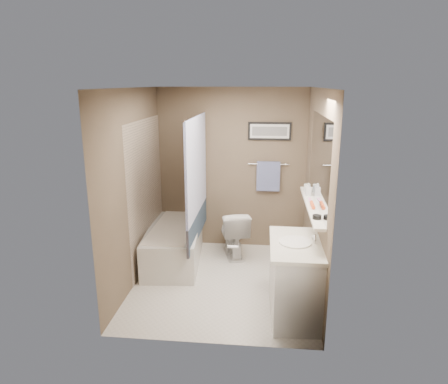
# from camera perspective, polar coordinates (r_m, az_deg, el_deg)

# --- Properties ---
(ground) EXTENTS (2.50, 2.50, 0.00)m
(ground) POSITION_cam_1_polar(r_m,az_deg,el_deg) (5.22, -0.17, -12.71)
(ground) COLOR silver
(ground) RESTS_ON ground
(ceiling) EXTENTS (2.20, 2.50, 0.04)m
(ceiling) POSITION_cam_1_polar(r_m,az_deg,el_deg) (4.61, -0.20, 14.41)
(ceiling) COLOR silver
(ceiling) RESTS_ON wall_back
(wall_back) EXTENTS (2.20, 0.04, 2.40)m
(wall_back) POSITION_cam_1_polar(r_m,az_deg,el_deg) (5.96, 1.06, 3.20)
(wall_back) COLOR brown
(wall_back) RESTS_ON ground
(wall_front) EXTENTS (2.20, 0.04, 2.40)m
(wall_front) POSITION_cam_1_polar(r_m,az_deg,el_deg) (3.61, -2.25, -5.02)
(wall_front) COLOR brown
(wall_front) RESTS_ON ground
(wall_left) EXTENTS (0.04, 2.50, 2.40)m
(wall_left) POSITION_cam_1_polar(r_m,az_deg,el_deg) (5.00, -12.59, 0.43)
(wall_left) COLOR brown
(wall_left) RESTS_ON ground
(wall_right) EXTENTS (0.04, 2.50, 2.40)m
(wall_right) POSITION_cam_1_polar(r_m,az_deg,el_deg) (4.79, 12.78, -0.25)
(wall_right) COLOR brown
(wall_right) RESTS_ON ground
(tile_surround) EXTENTS (0.02, 1.55, 2.00)m
(tile_surround) POSITION_cam_1_polar(r_m,az_deg,el_deg) (5.51, -10.98, -0.24)
(tile_surround) COLOR tan
(tile_surround) RESTS_ON wall_left
(curtain_rod) EXTENTS (0.02, 1.55, 0.02)m
(curtain_rod) POSITION_cam_1_polar(r_m,az_deg,el_deg) (5.17, -4.09, 10.82)
(curtain_rod) COLOR silver
(curtain_rod) RESTS_ON wall_left
(curtain_upper) EXTENTS (0.03, 1.45, 1.28)m
(curtain_upper) POSITION_cam_1_polar(r_m,az_deg,el_deg) (5.26, -3.95, 3.75)
(curtain_upper) COLOR white
(curtain_upper) RESTS_ON curtain_rod
(curtain_lower) EXTENTS (0.03, 1.45, 0.36)m
(curtain_lower) POSITION_cam_1_polar(r_m,az_deg,el_deg) (5.49, -3.80, -4.67)
(curtain_lower) COLOR #2A3C4F
(curtain_lower) RESTS_ON curtain_rod
(mirror) EXTENTS (0.02, 1.60, 1.00)m
(mirror) POSITION_cam_1_polar(r_m,az_deg,el_deg) (4.55, 13.43, 4.34)
(mirror) COLOR silver
(mirror) RESTS_ON wall_right
(shelf) EXTENTS (0.12, 1.60, 0.03)m
(shelf) POSITION_cam_1_polar(r_m,az_deg,el_deg) (4.67, 12.37, -1.91)
(shelf) COLOR silver
(shelf) RESTS_ON wall_right
(towel_bar) EXTENTS (0.60, 0.02, 0.02)m
(towel_bar) POSITION_cam_1_polar(r_m,az_deg,el_deg) (5.91, 6.39, 3.99)
(towel_bar) COLOR silver
(towel_bar) RESTS_ON wall_back
(towel) EXTENTS (0.34, 0.05, 0.44)m
(towel) POSITION_cam_1_polar(r_m,az_deg,el_deg) (5.93, 6.34, 2.24)
(towel) COLOR #8491C1
(towel) RESTS_ON towel_bar
(art_frame) EXTENTS (0.62, 0.02, 0.26)m
(art_frame) POSITION_cam_1_polar(r_m,az_deg,el_deg) (5.85, 6.53, 8.63)
(art_frame) COLOR black
(art_frame) RESTS_ON wall_back
(art_mat) EXTENTS (0.56, 0.00, 0.20)m
(art_mat) POSITION_cam_1_polar(r_m,az_deg,el_deg) (5.84, 6.53, 8.61)
(art_mat) COLOR white
(art_mat) RESTS_ON art_frame
(art_image) EXTENTS (0.50, 0.00, 0.13)m
(art_image) POSITION_cam_1_polar(r_m,az_deg,el_deg) (5.83, 6.53, 8.61)
(art_image) COLOR #595959
(art_image) RESTS_ON art_mat
(door) EXTENTS (0.80, 0.02, 2.00)m
(door) POSITION_cam_1_polar(r_m,az_deg,el_deg) (3.64, 6.45, -8.32)
(door) COLOR silver
(door) RESTS_ON wall_front
(door_handle) EXTENTS (0.10, 0.02, 0.02)m
(door_handle) POSITION_cam_1_polar(r_m,az_deg,el_deg) (3.70, 1.28, -7.83)
(door_handle) COLOR silver
(door_handle) RESTS_ON door
(bathtub) EXTENTS (0.82, 1.55, 0.50)m
(bathtub) POSITION_cam_1_polar(r_m,az_deg,el_deg) (5.74, -7.10, -7.37)
(bathtub) COLOR silver
(bathtub) RESTS_ON ground
(tub_rim) EXTENTS (0.56, 1.36, 0.02)m
(tub_rim) POSITION_cam_1_polar(r_m,az_deg,el_deg) (5.65, -7.18, -5.03)
(tub_rim) COLOR white
(tub_rim) RESTS_ON bathtub
(toilet) EXTENTS (0.55, 0.76, 0.70)m
(toilet) POSITION_cam_1_polar(r_m,az_deg,el_deg) (5.83, 1.34, -5.83)
(toilet) COLOR white
(toilet) RESTS_ON ground
(vanity) EXTENTS (0.54, 0.92, 0.80)m
(vanity) POSITION_cam_1_polar(r_m,az_deg,el_deg) (4.45, 10.12, -12.39)
(vanity) COLOR silver
(vanity) RESTS_ON ground
(countertop) EXTENTS (0.54, 0.96, 0.04)m
(countertop) POSITION_cam_1_polar(r_m,az_deg,el_deg) (4.28, 10.25, -7.40)
(countertop) COLOR beige
(countertop) RESTS_ON vanity
(sink_basin) EXTENTS (0.34, 0.34, 0.01)m
(sink_basin) POSITION_cam_1_polar(r_m,az_deg,el_deg) (4.26, 10.13, -7.05)
(sink_basin) COLOR silver
(sink_basin) RESTS_ON countertop
(faucet_spout) EXTENTS (0.02, 0.02, 0.10)m
(faucet_spout) POSITION_cam_1_polar(r_m,az_deg,el_deg) (4.27, 12.85, -6.57)
(faucet_spout) COLOR silver
(faucet_spout) RESTS_ON countertop
(faucet_knob) EXTENTS (0.05, 0.05, 0.05)m
(faucet_knob) POSITION_cam_1_polar(r_m,az_deg,el_deg) (4.37, 12.69, -6.33)
(faucet_knob) COLOR white
(faucet_knob) RESTS_ON countertop
(candle_bowl_near) EXTENTS (0.09, 0.09, 0.04)m
(candle_bowl_near) POSITION_cam_1_polar(r_m,az_deg,el_deg) (4.18, 13.13, -3.50)
(candle_bowl_near) COLOR black
(candle_bowl_near) RESTS_ON shelf
(hair_brush_front) EXTENTS (0.04, 0.22, 0.04)m
(hair_brush_front) POSITION_cam_1_polar(r_m,az_deg,el_deg) (4.57, 12.52, -1.80)
(hair_brush_front) COLOR #E2501F
(hair_brush_front) RESTS_ON shelf
(pink_comb) EXTENTS (0.04, 0.16, 0.01)m
(pink_comb) POSITION_cam_1_polar(r_m,az_deg,el_deg) (4.83, 12.16, -1.07)
(pink_comb) COLOR pink
(pink_comb) RESTS_ON shelf
(glass_jar) EXTENTS (0.08, 0.08, 0.10)m
(glass_jar) POSITION_cam_1_polar(r_m,az_deg,el_deg) (5.16, 11.78, 0.55)
(glass_jar) COLOR silver
(glass_jar) RESTS_ON shelf
(soap_bottle) EXTENTS (0.07, 0.07, 0.15)m
(soap_bottle) POSITION_cam_1_polar(r_m,az_deg,el_deg) (5.01, 11.96, 0.40)
(soap_bottle) COLOR #999999
(soap_bottle) RESTS_ON shelf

